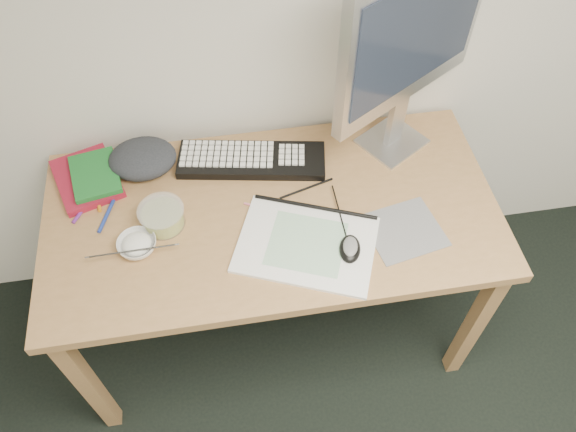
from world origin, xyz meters
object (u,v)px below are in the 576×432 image
(desk, at_px, (272,226))
(rice_bowl, at_px, (137,245))
(monitor, at_px, (413,38))
(keyboard, at_px, (252,160))
(sketchpad, at_px, (306,245))

(desk, bearing_deg, rice_bowl, -169.46)
(monitor, relative_size, rice_bowl, 5.76)
(keyboard, xyz_separation_m, rice_bowl, (-0.37, -0.28, 0.00))
(keyboard, distance_m, monitor, 0.63)
(keyboard, bearing_deg, monitor, 12.44)
(desk, distance_m, rice_bowl, 0.43)
(rice_bowl, bearing_deg, desk, 10.54)
(sketchpad, height_order, rice_bowl, rice_bowl)
(desk, distance_m, keyboard, 0.23)
(sketchpad, xyz_separation_m, keyboard, (-0.12, 0.35, 0.01))
(desk, relative_size, rice_bowl, 12.21)
(sketchpad, relative_size, monitor, 0.60)
(keyboard, bearing_deg, rice_bowl, -132.42)
(sketchpad, distance_m, rice_bowl, 0.49)
(keyboard, height_order, monitor, monitor)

